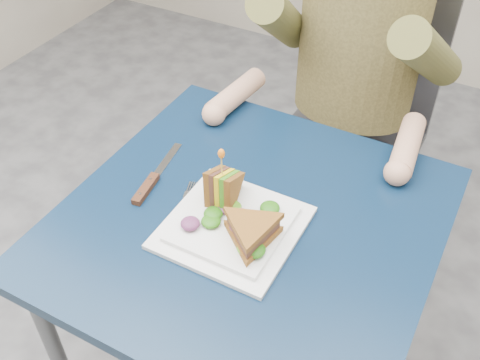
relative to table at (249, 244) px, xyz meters
The scene contains 12 objects.
table is the anchor object (origin of this frame).
chair 0.75m from the table, 90.00° to the left, with size 0.42×0.40×0.93m.
diner 0.68m from the table, 90.00° to the left, with size 0.54×0.59×0.74m.
plate 0.10m from the table, 108.40° to the right, with size 0.26×0.26×0.02m.
sandwich_flat 0.15m from the table, 59.91° to the right, with size 0.19×0.19×0.05m.
sandwich_upright 0.15m from the table, behind, with size 0.08×0.13×0.13m.
fork 0.16m from the table, 157.36° to the right, with size 0.07×0.17×0.01m.
knife 0.25m from the table, behind, with size 0.05×0.22×0.02m.
toothpick 0.21m from the table, behind, with size 0.00×0.00×0.06m, color tan.
toothpick_frill 0.23m from the table, behind, with size 0.01×0.01×0.02m, color orange.
lettuce_spill 0.12m from the table, 105.85° to the right, with size 0.15×0.13×0.02m, color #337A14, non-canonical shape.
onion_ring 0.12m from the table, 89.67° to the right, with size 0.04×0.04×0.01m, color #9E4C7A.
Camera 1 is at (0.37, -0.72, 1.56)m, focal length 42.00 mm.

